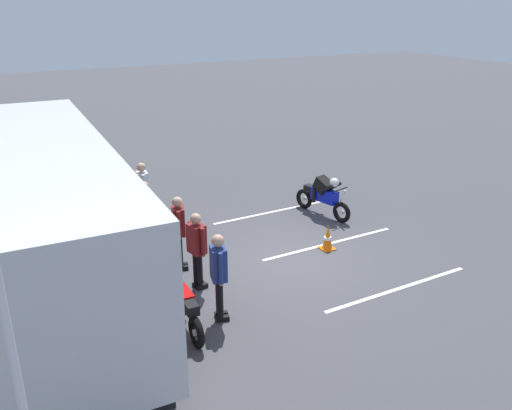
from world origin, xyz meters
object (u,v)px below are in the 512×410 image
at_px(traffic_cone, 328,238).
at_px(parked_motorcycle_silver, 182,304).
at_px(spectator_centre, 179,227).
at_px(spectator_far_right, 143,189).
at_px(spectator_far_left, 219,270).
at_px(tour_bus, 50,220).
at_px(spectator_left, 197,245).
at_px(flagpole, 15,370).
at_px(spectator_right, 146,209).
at_px(stunt_motorcycle, 323,195).

bearing_deg(traffic_cone, parked_motorcycle_silver, 109.03).
distance_m(spectator_centre, spectator_far_right, 2.81).
height_order(spectator_far_left, parked_motorcycle_silver, spectator_far_left).
bearing_deg(traffic_cone, tour_bus, 80.96).
xyz_separation_m(spectator_left, traffic_cone, (0.29, -3.59, -0.73)).
bearing_deg(flagpole, spectator_far_right, -21.95).
relative_size(spectator_right, traffic_cone, 2.76).
relative_size(spectator_left, stunt_motorcycle, 0.86).
height_order(spectator_right, traffic_cone, spectator_right).
relative_size(stunt_motorcycle, flagpole, 0.33).
xyz_separation_m(spectator_right, traffic_cone, (-2.24, -3.92, -0.73)).
height_order(spectator_left, spectator_centre, spectator_centre).
bearing_deg(spectator_far_right, spectator_centre, 179.57).
xyz_separation_m(tour_bus, spectator_far_left, (-2.62, -2.61, -0.56)).
bearing_deg(spectator_left, spectator_centre, 1.76).
bearing_deg(spectator_centre, spectator_right, 11.07).
bearing_deg(traffic_cone, spectator_left, 94.61).
distance_m(tour_bus, spectator_far_right, 3.74).
distance_m(tour_bus, parked_motorcycle_silver, 3.35).
height_order(tour_bus, stunt_motorcycle, tour_bus).
height_order(parked_motorcycle_silver, flagpole, flagpole).
distance_m(spectator_centre, traffic_cone, 3.77).
bearing_deg(tour_bus, traffic_cone, -99.04).
bearing_deg(flagpole, spectator_far_left, -41.60).
xyz_separation_m(spectator_centre, parked_motorcycle_silver, (-2.25, 0.78, -0.58)).
relative_size(flagpole, traffic_cone, 9.64).
distance_m(parked_motorcycle_silver, traffic_cone, 4.67).
relative_size(tour_bus, traffic_cone, 15.62).
height_order(spectator_left, traffic_cone, spectator_left).
height_order(parked_motorcycle_silver, traffic_cone, parked_motorcycle_silver).
distance_m(parked_motorcycle_silver, stunt_motorcycle, 6.56).
height_order(spectator_far_right, parked_motorcycle_silver, spectator_far_right).
distance_m(spectator_left, stunt_motorcycle, 5.27).
xyz_separation_m(spectator_right, parked_motorcycle_silver, (-3.76, 0.49, -0.55)).
relative_size(spectator_left, parked_motorcycle_silver, 0.85).
height_order(spectator_left, stunt_motorcycle, spectator_left).
relative_size(tour_bus, spectator_centre, 5.52).
height_order(tour_bus, spectator_right, tour_bus).
bearing_deg(traffic_cone, spectator_right, 60.30).
xyz_separation_m(spectator_centre, traffic_cone, (-0.73, -3.62, -0.76)).
xyz_separation_m(spectator_far_right, flagpole, (-9.28, 3.74, 1.90)).
xyz_separation_m(spectator_far_left, spectator_far_right, (5.16, -0.08, 0.01)).
distance_m(spectator_far_right, traffic_cone, 5.11).
xyz_separation_m(tour_bus, spectator_right, (1.23, -2.37, -0.61)).
xyz_separation_m(spectator_right, flagpole, (-7.98, 3.43, 1.96)).
xyz_separation_m(spectator_far_left, traffic_cone, (1.62, -3.68, -0.78)).
bearing_deg(flagpole, spectator_right, -23.23).
bearing_deg(flagpole, tour_bus, -8.91).
bearing_deg(tour_bus, spectator_left, -115.59).
distance_m(tour_bus, spectator_right, 2.74).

